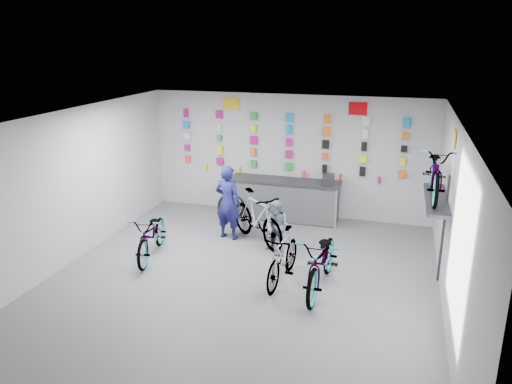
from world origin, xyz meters
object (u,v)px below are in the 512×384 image
(clerk, at_px, (228,202))
(counter, at_px, (284,200))
(customer, at_px, (277,227))
(bike_center, at_px, (283,257))
(bike_service, at_px, (257,217))
(bike_left, at_px, (152,235))
(bike_right, at_px, (322,261))

(clerk, bearing_deg, counter, -110.79)
(counter, distance_m, customer, 1.97)
(counter, relative_size, bike_center, 1.64)
(bike_center, height_order, clerk, clerk)
(bike_service, distance_m, clerk, 0.74)
(bike_left, bearing_deg, clerk, 38.94)
(clerk, bearing_deg, bike_service, -176.17)
(counter, bearing_deg, bike_center, -77.11)
(bike_left, distance_m, customer, 2.56)
(bike_service, height_order, customer, bike_service)
(bike_right, xyz_separation_m, customer, (-1.16, 1.36, 0.02))
(counter, bearing_deg, bike_right, -66.07)
(bike_right, xyz_separation_m, clerk, (-2.38, 1.79, 0.29))
(bike_left, bearing_deg, bike_service, 23.96)
(bike_center, distance_m, bike_right, 0.74)
(bike_left, height_order, bike_right, bike_right)
(bike_left, relative_size, bike_right, 0.88)
(counter, height_order, bike_center, counter)
(counter, xyz_separation_m, bike_service, (-0.22, -1.60, 0.09))
(bike_center, height_order, bike_service, bike_service)
(bike_left, xyz_separation_m, clerk, (1.14, 1.39, 0.36))
(bike_left, xyz_separation_m, bike_right, (3.52, -0.39, 0.07))
(bike_left, height_order, customer, customer)
(bike_right, bearing_deg, counter, 116.38)
(bike_left, bearing_deg, customer, 10.52)
(customer, bearing_deg, bike_center, -55.62)
(bike_right, bearing_deg, bike_center, 176.15)
(bike_center, distance_m, customer, 1.35)
(bike_center, xyz_separation_m, bike_right, (0.73, -0.08, 0.04))
(bike_service, relative_size, clerk, 1.15)
(customer, bearing_deg, bike_left, -141.73)
(counter, distance_m, bike_service, 1.61)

